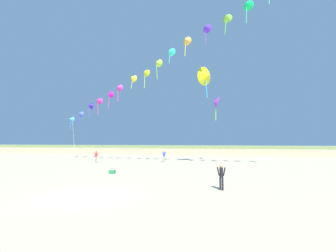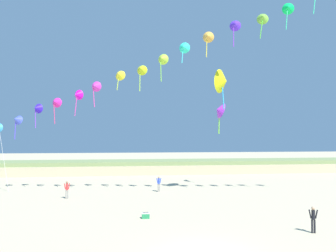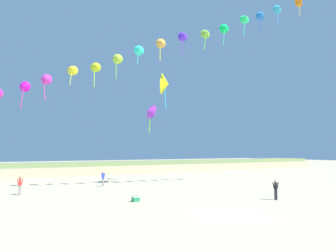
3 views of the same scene
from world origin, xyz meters
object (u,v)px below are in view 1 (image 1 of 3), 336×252
at_px(person_near_right, 96,156).
at_px(beach_cooler, 112,171).
at_px(person_near_left, 164,155).
at_px(large_kite_mid_trail, 216,102).
at_px(person_mid_center, 221,175).
at_px(large_kite_low_lead, 206,76).

distance_m(person_near_right, beach_cooler, 11.89).
height_order(person_near_left, person_near_right, person_near_left).
bearing_deg(person_near_left, large_kite_mid_trail, 20.66).
height_order(person_mid_center, beach_cooler, person_mid_center).
relative_size(large_kite_low_lead, beach_cooler, 7.40).
bearing_deg(person_near_right, person_near_left, 18.50).
bearing_deg(beach_cooler, person_near_right, 126.98).
bearing_deg(beach_cooler, person_near_left, 79.48).
distance_m(person_mid_center, large_kite_low_lead, 18.85).
height_order(person_mid_center, large_kite_mid_trail, large_kite_mid_trail).
height_order(large_kite_mid_trail, beach_cooler, large_kite_mid_trail).
relative_size(person_near_right, large_kite_mid_trail, 0.43).
xyz_separation_m(person_mid_center, large_kite_low_lead, (-1.41, 15.19, 11.07)).
bearing_deg(large_kite_low_lead, person_near_left, 155.97).
xyz_separation_m(person_near_left, large_kite_mid_trail, (7.76, 2.92, 8.38)).
xyz_separation_m(person_near_right, beach_cooler, (7.13, -9.47, -0.79)).
relative_size(person_near_left, beach_cooler, 3.03).
bearing_deg(person_mid_center, person_near_left, 113.72).
distance_m(large_kite_low_lead, beach_cooler, 17.71).
height_order(large_kite_low_lead, large_kite_mid_trail, large_kite_low_lead).
distance_m(person_near_left, person_mid_center, 19.79).
bearing_deg(large_kite_mid_trail, beach_cooler, -122.98).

